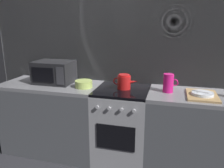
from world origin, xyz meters
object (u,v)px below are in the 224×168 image
(pitcher, at_px, (168,83))
(kettle, at_px, (124,82))
(stove_unit, at_px, (122,125))
(mixing_bowl, at_px, (84,84))
(dish_pile, at_px, (202,95))
(microwave, at_px, (54,72))

(pitcher, bearing_deg, kettle, -179.81)
(stove_unit, xyz_separation_m, pitcher, (0.50, 0.02, 0.55))
(stove_unit, height_order, mixing_bowl, mixing_bowl)
(kettle, relative_size, dish_pile, 0.71)
(stove_unit, relative_size, dish_pile, 2.25)
(kettle, bearing_deg, pitcher, 0.19)
(mixing_bowl, bearing_deg, pitcher, 4.00)
(stove_unit, xyz_separation_m, microwave, (-0.87, 0.05, 0.59))
(mixing_bowl, bearing_deg, microwave, 167.20)
(stove_unit, relative_size, pitcher, 4.50)
(stove_unit, height_order, microwave, microwave)
(pitcher, bearing_deg, microwave, 178.73)
(pitcher, bearing_deg, mixing_bowl, -176.00)
(kettle, height_order, mixing_bowl, kettle)
(microwave, xyz_separation_m, pitcher, (1.37, -0.03, -0.03))
(stove_unit, xyz_separation_m, dish_pile, (0.84, -0.05, 0.47))
(pitcher, bearing_deg, dish_pile, -10.86)
(kettle, relative_size, mixing_bowl, 1.42)
(kettle, relative_size, pitcher, 1.42)
(mixing_bowl, relative_size, pitcher, 1.00)
(mixing_bowl, relative_size, dish_pile, 0.50)
(kettle, xyz_separation_m, mixing_bowl, (-0.46, -0.06, -0.04))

